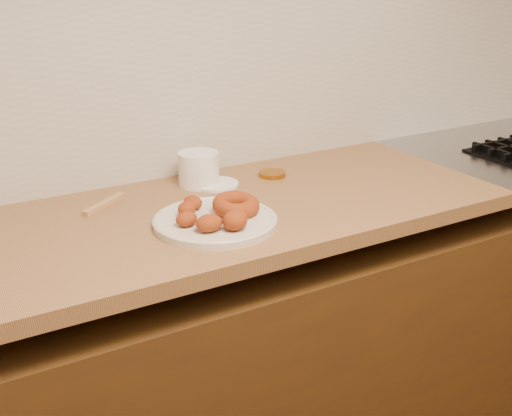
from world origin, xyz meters
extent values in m
cube|color=tan|center=(0.00, 2.00, 1.35)|extent=(4.00, 0.02, 2.70)
cube|color=#492D0E|center=(0.00, 1.69, 0.39)|extent=(3.60, 0.60, 0.77)
cube|color=#996A3D|center=(-0.65, 1.69, 0.88)|extent=(2.30, 0.62, 0.04)
cube|color=beige|center=(0.00, 1.99, 1.20)|extent=(3.60, 0.02, 0.60)
cube|color=black|center=(0.71, 1.61, 0.92)|extent=(0.01, 0.24, 0.02)
cube|color=black|center=(0.80, 1.70, 0.92)|extent=(0.24, 0.01, 0.02)
cylinder|color=beige|center=(-0.31, 1.59, 0.91)|extent=(0.29, 0.29, 0.02)
torus|color=#98360E|center=(-0.25, 1.60, 0.94)|extent=(0.16, 0.16, 0.05)
ellipsoid|color=#98360E|center=(-0.36, 1.64, 0.93)|extent=(0.06, 0.07, 0.04)
ellipsoid|color=#98360E|center=(-0.38, 1.58, 0.93)|extent=(0.06, 0.05, 0.03)
ellipsoid|color=#98360E|center=(-0.35, 1.53, 0.94)|extent=(0.06, 0.05, 0.04)
ellipsoid|color=#98360E|center=(-0.30, 1.51, 0.94)|extent=(0.08, 0.08, 0.04)
ellipsoid|color=#98360E|center=(-0.32, 1.67, 0.93)|extent=(0.04, 0.06, 0.03)
cylinder|color=white|center=(-0.22, 1.87, 0.95)|extent=(0.14, 0.14, 0.09)
cylinder|color=white|center=(-0.18, 1.84, 0.90)|extent=(0.16, 0.16, 0.01)
cylinder|color=#A96B19|center=(0.00, 1.83, 0.91)|extent=(0.09, 0.09, 0.01)
cube|color=#AA804F|center=(-0.50, 1.84, 0.91)|extent=(0.14, 0.10, 0.01)
camera|label=1|loc=(-0.92, 0.33, 1.49)|focal=45.00mm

